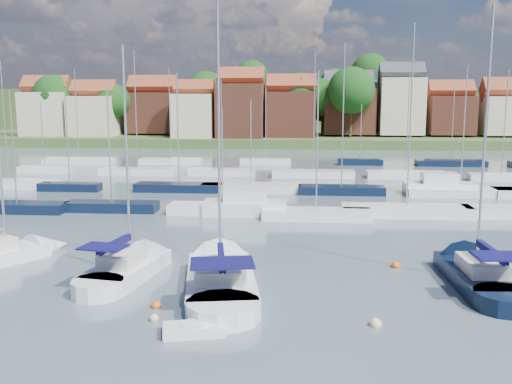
{
  "coord_description": "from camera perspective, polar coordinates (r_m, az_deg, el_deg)",
  "views": [
    {
      "loc": [
        -0.47,
        -27.13,
        9.81
      ],
      "look_at": [
        -3.9,
        14.0,
        2.97
      ],
      "focal_mm": 40.0,
      "sensor_mm": 36.0,
      "label": 1
    }
  ],
  "objects": [
    {
      "name": "buoy_f",
      "position": [
        29.59,
        21.19,
        -10.61
      ],
      "size": [
        0.47,
        0.47,
        0.47
      ],
      "primitive_type": "sphere",
      "color": "beige",
      "rests_on": "ground"
    },
    {
      "name": "marina_field",
      "position": [
        63.03,
        6.87,
        0.79
      ],
      "size": [
        79.62,
        41.41,
        15.93
      ],
      "color": "silver",
      "rests_on": "ground"
    },
    {
      "name": "tender",
      "position": [
        24.68,
        -6.21,
        -13.52
      ],
      "size": [
        2.79,
        1.75,
        0.56
      ],
      "rotation": [
        0.0,
        0.0,
        0.22
      ],
      "color": "silver",
      "rests_on": "ground"
    },
    {
      "name": "ground",
      "position": [
        67.85,
        5.11,
        1.06
      ],
      "size": [
        260.0,
        260.0,
        0.0
      ],
      "primitive_type": "plane",
      "color": "#4E616A",
      "rests_on": "ground"
    },
    {
      "name": "buoy_d",
      "position": [
        25.98,
        11.86,
        -12.98
      ],
      "size": [
        0.52,
        0.52,
        0.52
      ],
      "primitive_type": "sphere",
      "color": "beige",
      "rests_on": "ground"
    },
    {
      "name": "sailboat_far",
      "position": [
        38.03,
        -23.17,
        -5.78
      ],
      "size": [
        6.35,
        8.49,
        11.48
      ],
      "rotation": [
        0.0,
        0.0,
        1.03
      ],
      "color": "silver",
      "rests_on": "ground"
    },
    {
      "name": "far_shore_town",
      "position": [
        159.91,
        5.78,
        7.5
      ],
      "size": [
        212.46,
        90.0,
        22.27
      ],
      "color": "#40582C",
      "rests_on": "ground"
    },
    {
      "name": "buoy_e",
      "position": [
        34.61,
        13.79,
        -7.33
      ],
      "size": [
        0.52,
        0.52,
        0.52
      ],
      "primitive_type": "sphere",
      "color": "#D85914",
      "rests_on": "ground"
    },
    {
      "name": "sailboat_left",
      "position": [
        33.46,
        -11.97,
        -7.2
      ],
      "size": [
        4.23,
        10.27,
        13.63
      ],
      "rotation": [
        0.0,
        0.0,
        1.41
      ],
      "color": "silver",
      "rests_on": "ground"
    },
    {
      "name": "sailboat_navy",
      "position": [
        33.98,
        20.69,
        -7.36
      ],
      "size": [
        3.41,
        11.38,
        15.63
      ],
      "rotation": [
        0.0,
        0.0,
        1.61
      ],
      "color": "black",
      "rests_on": "ground"
    },
    {
      "name": "buoy_b",
      "position": [
        26.41,
        -10.15,
        -12.54
      ],
      "size": [
        0.42,
        0.42,
        0.42
      ],
      "primitive_type": "sphere",
      "color": "beige",
      "rests_on": "ground"
    },
    {
      "name": "sailboat_centre",
      "position": [
        31.58,
        -3.64,
        -8.04
      ],
      "size": [
        5.58,
        13.31,
        17.48
      ],
      "rotation": [
        0.0,
        0.0,
        1.74
      ],
      "color": "silver",
      "rests_on": "ground"
    },
    {
      "name": "buoy_c",
      "position": [
        27.92,
        -9.95,
        -11.3
      ],
      "size": [
        0.48,
        0.48,
        0.48
      ],
      "primitive_type": "sphere",
      "color": "#D85914",
      "rests_on": "ground"
    }
  ]
}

